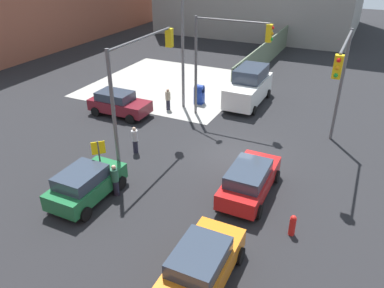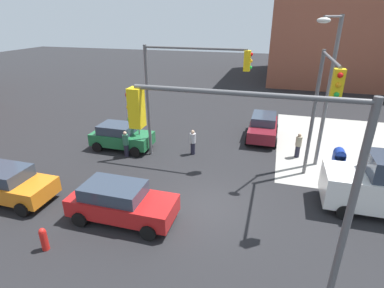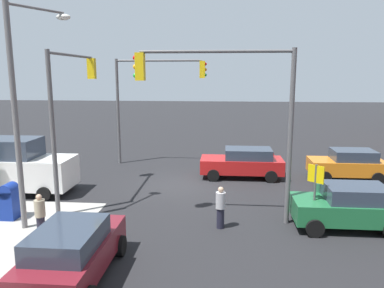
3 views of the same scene
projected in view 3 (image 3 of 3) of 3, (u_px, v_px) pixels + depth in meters
ground_plane at (182, 185)px, 19.06m from camera, size 120.00×120.00×0.00m
traffic_signal_nw_corner at (229, 100)px, 13.60m from camera, size 5.87×0.36×6.50m
traffic_signal_se_corner at (152, 90)px, 22.81m from camera, size 5.60×0.36×6.50m
traffic_signal_ne_corner at (71, 97)px, 16.03m from camera, size 0.36×5.00×6.50m
street_lamp_corner at (23, 99)px, 13.26m from camera, size 1.41×2.45×8.00m
warning_sign_two_way at (315, 185)px, 13.51m from camera, size 0.48×0.48×2.40m
mailbox_blue at (10, 200)px, 14.54m from camera, size 0.56×0.64×1.43m
fire_hydrant at (272, 160)px, 22.66m from camera, size 0.26×0.26×0.94m
coupe_red at (243, 162)px, 20.39m from camera, size 4.43×2.02×1.62m
coupe_orange at (348, 164)px, 20.02m from camera, size 3.87×2.02×1.62m
hatchback_green at (348, 206)px, 13.64m from camera, size 3.81×2.02×1.62m
coupe_maroon at (73, 251)px, 10.16m from camera, size 2.02×4.14×1.62m
van_white_delivery at (14, 166)px, 17.72m from camera, size 5.40×2.32×2.62m
pedestrian_crossing at (40, 215)px, 12.90m from camera, size 0.36×0.36×1.55m
pedestrian_waiting at (318, 197)px, 14.69m from camera, size 0.36×0.36×1.62m
pedestrian_walking_north at (221, 207)px, 13.65m from camera, size 0.36×0.36×1.58m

